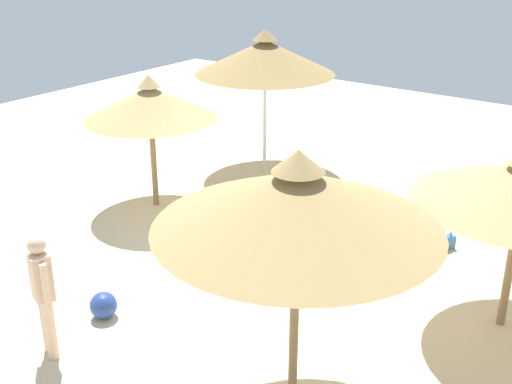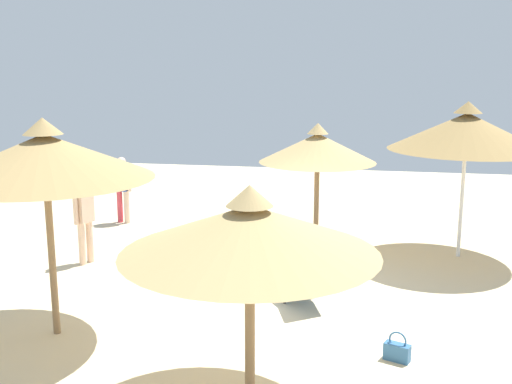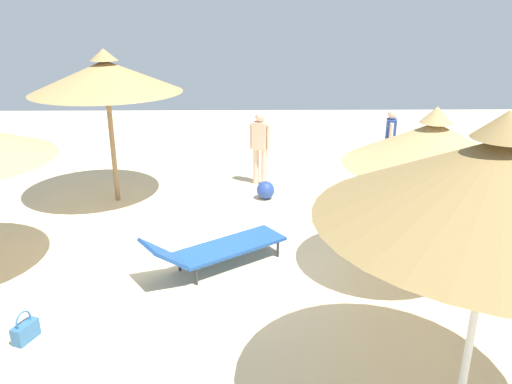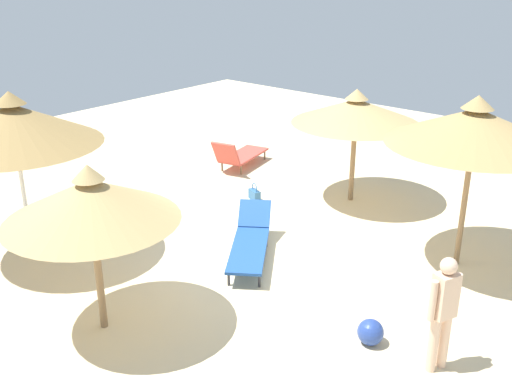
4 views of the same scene
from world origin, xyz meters
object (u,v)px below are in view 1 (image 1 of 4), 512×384
(handbag, at_px, (446,242))
(beach_ball, at_px, (103,305))
(parasol_umbrella_far_right, at_px, (150,103))
(parasol_umbrella_edge, at_px, (265,57))
(person_standing_center, at_px, (43,289))
(parasol_umbrella_back, at_px, (297,200))
(lounge_chair_near_right, at_px, (279,234))

(handbag, height_order, beach_ball, handbag)
(parasol_umbrella_far_right, distance_m, beach_ball, 4.21)
(beach_ball, bearing_deg, parasol_umbrella_edge, 15.11)
(parasol_umbrella_far_right, bearing_deg, person_standing_center, -151.49)
(parasol_umbrella_edge, xyz_separation_m, parasol_umbrella_back, (-5.94, -4.62, 0.05))
(lounge_chair_near_right, bearing_deg, handbag, -51.24)
(parasol_umbrella_far_right, height_order, parasol_umbrella_back, parasol_umbrella_back)
(person_standing_center, distance_m, beach_ball, 1.18)
(parasol_umbrella_edge, distance_m, parasol_umbrella_back, 7.53)
(parasol_umbrella_far_right, relative_size, lounge_chair_near_right, 1.15)
(parasol_umbrella_edge, distance_m, handbag, 5.30)
(lounge_chair_near_right, distance_m, handbag, 2.73)
(handbag, bearing_deg, beach_ball, 147.27)
(parasol_umbrella_far_right, height_order, beach_ball, parasol_umbrella_far_right)
(handbag, bearing_deg, parasol_umbrella_edge, 73.80)
(parasol_umbrella_far_right, relative_size, beach_ball, 6.72)
(lounge_chair_near_right, bearing_deg, parasol_umbrella_far_right, 85.52)
(parasol_umbrella_back, distance_m, beach_ball, 3.78)
(person_standing_center, bearing_deg, parasol_umbrella_far_right, 28.51)
(parasol_umbrella_far_right, bearing_deg, handbag, -73.91)
(lounge_chair_near_right, bearing_deg, parasol_umbrella_edge, 39.01)
(parasol_umbrella_far_right, height_order, lounge_chair_near_right, parasol_umbrella_far_right)
(person_standing_center, height_order, handbag, person_standing_center)
(parasol_umbrella_edge, relative_size, handbag, 7.67)
(handbag, xyz_separation_m, beach_ball, (-4.63, 2.98, 0.06))
(parasol_umbrella_back, bearing_deg, person_standing_center, 108.05)
(parasol_umbrella_back, height_order, person_standing_center, parasol_umbrella_back)
(handbag, bearing_deg, parasol_umbrella_far_right, 106.09)
(parasol_umbrella_back, bearing_deg, beach_ball, 90.50)
(lounge_chair_near_right, bearing_deg, parasol_umbrella_back, -143.36)
(parasol_umbrella_far_right, xyz_separation_m, handbag, (1.47, -5.11, -1.85))
(handbag, distance_m, beach_ball, 5.51)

